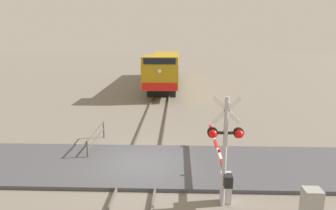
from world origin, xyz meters
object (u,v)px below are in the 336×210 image
object	(u,v)px
locomotive	(164,68)
guard_railing	(96,136)
crossing_signal	(225,140)
crossing_gate	(222,171)

from	to	relation	value
locomotive	guard_railing	world-z (taller)	locomotive
crossing_signal	guard_railing	distance (m)	7.92
locomotive	crossing_gate	world-z (taller)	locomotive
crossing_gate	crossing_signal	bearing A→B (deg)	-96.49
crossing_gate	guard_railing	xyz separation A→B (m)	(-5.84, 4.08, -0.13)
crossing_signal	crossing_gate	distance (m)	1.96
locomotive	crossing_gate	bearing A→B (deg)	-82.04
guard_railing	locomotive	bearing A→B (deg)	82.15
locomotive	crossing_gate	size ratio (longest dim) A/B	2.91
guard_railing	crossing_signal	bearing A→B (deg)	-42.34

